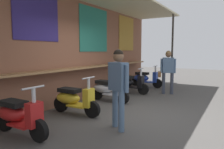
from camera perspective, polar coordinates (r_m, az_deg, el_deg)
name	(u,v)px	position (r m, az deg, el deg)	size (l,w,h in m)	color
ground_plane	(126,113)	(5.54, 3.66, -10.26)	(30.29, 30.29, 0.00)	#474442
market_stall_facade	(69,43)	(6.40, -11.58, 8.34)	(10.82, 2.17, 3.29)	brown
scooter_red	(17,115)	(4.41, -24.09, -9.90)	(0.46, 1.40, 0.97)	red
scooter_yellow	(73,99)	(5.42, -10.42, -6.48)	(0.46, 1.40, 0.97)	gold
scooter_silver	(107,89)	(6.68, -1.26, -3.94)	(0.49, 1.40, 0.97)	#B2B5BA
scooter_black	(129,83)	(7.99, 4.55, -2.26)	(0.46, 1.40, 0.97)	black
scooter_blue	(145,78)	(9.39, 8.76, -1.03)	(0.46, 1.40, 0.97)	#233D9E
shopper_with_handbag	(168,68)	(8.02, 14.72, 1.68)	(0.44, 0.63, 1.59)	#383D4C
shopper_passing	(118,81)	(4.22, 1.69, -1.76)	(0.32, 0.53, 1.61)	slate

